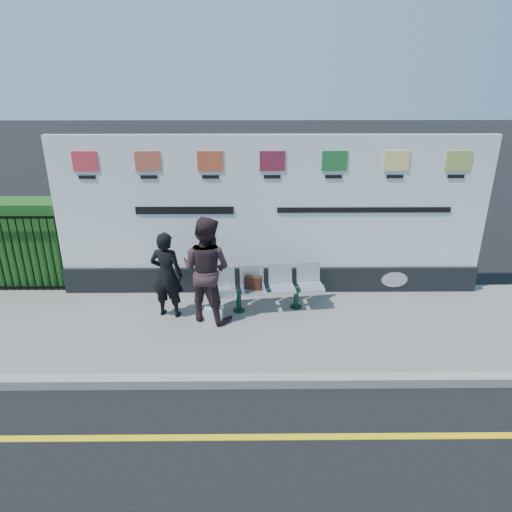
{
  "coord_description": "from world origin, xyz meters",
  "views": [
    {
      "loc": [
        0.14,
        -4.31,
        4.12
      ],
      "look_at": [
        0.2,
        2.81,
        1.25
      ],
      "focal_mm": 32.0,
      "sensor_mm": 36.0,
      "label": 1
    }
  ],
  "objects_px": {
    "woman_left": "(167,275)",
    "bench": "(268,298)",
    "billboard": "(271,227)",
    "woman_right": "(206,269)"
  },
  "relations": [
    {
      "from": "billboard",
      "to": "woman_right",
      "type": "height_order",
      "value": "billboard"
    },
    {
      "from": "woman_left",
      "to": "bench",
      "type": "bearing_deg",
      "value": -161.86
    },
    {
      "from": "billboard",
      "to": "bench",
      "type": "xyz_separation_m",
      "value": [
        -0.08,
        -0.82,
        -1.09
      ]
    },
    {
      "from": "billboard",
      "to": "bench",
      "type": "bearing_deg",
      "value": -95.84
    },
    {
      "from": "bench",
      "to": "woman_left",
      "type": "bearing_deg",
      "value": 179.47
    },
    {
      "from": "bench",
      "to": "woman_left",
      "type": "relative_size",
      "value": 1.29
    },
    {
      "from": "woman_right",
      "to": "billboard",
      "type": "bearing_deg",
      "value": -110.58
    },
    {
      "from": "billboard",
      "to": "woman_right",
      "type": "bearing_deg",
      "value": -135.35
    },
    {
      "from": "billboard",
      "to": "bench",
      "type": "relative_size",
      "value": 4.0
    },
    {
      "from": "woman_right",
      "to": "bench",
      "type": "bearing_deg",
      "value": -139.26
    }
  ]
}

